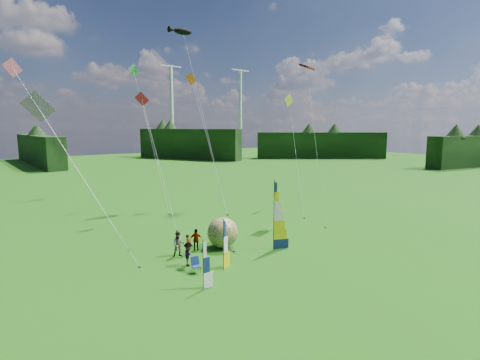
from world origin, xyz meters
TOP-DOWN VIEW (x-y plane):
  - ground at (0.00, 0.00)m, footprint 220.00×220.00m
  - treeline_ring at (0.00, 0.00)m, footprint 210.00×210.00m
  - turbine_left at (70.00, 95.00)m, footprint 8.00×1.20m
  - turbine_right at (45.00, 102.00)m, footprint 8.00×1.20m
  - feather_banner_main at (1.36, 2.80)m, footprint 1.33×0.66m
  - side_banner_left at (-4.13, 1.75)m, footprint 0.91×0.40m
  - side_banner_far at (-6.80, 0.03)m, footprint 0.85×0.12m
  - bol_inflatable at (-1.51, 5.56)m, footprint 3.17×3.17m
  - spectator_a at (-4.50, 5.73)m, footprint 0.67×0.62m
  - spectator_b at (-5.26, 5.82)m, footprint 1.01×0.79m
  - spectator_c at (-5.64, 3.77)m, footprint 0.97×1.09m
  - spectator_d at (-3.52, 6.23)m, footprint 1.02×0.95m
  - camp_chair at (-5.87, 2.39)m, footprint 0.72×0.72m
  - kite_whale at (5.78, 19.63)m, footprint 5.80×14.26m
  - kite_rainbow_delta at (-9.78, 12.97)m, footprint 10.20×12.52m
  - kite_parafoil at (10.72, 6.90)m, footprint 9.13×11.05m
  - small_kite_red at (-1.99, 15.61)m, footprint 5.83×10.28m
  - small_kite_orange at (5.64, 18.42)m, footprint 5.26×11.99m
  - small_kite_yellow at (12.91, 11.60)m, footprint 8.20×10.48m
  - small_kite_pink at (-11.18, 9.16)m, footprint 10.52×11.53m
  - small_kite_green at (0.57, 22.81)m, footprint 5.69×12.44m

SIDE VIEW (x-z plane):
  - ground at x=0.00m, z-range 0.00..0.00m
  - camp_chair at x=-5.87m, z-range 0.00..1.05m
  - spectator_a at x=-4.50m, z-range 0.00..1.54m
  - spectator_c at x=-5.64m, z-range 0.00..1.66m
  - spectator_d at x=-3.52m, z-range 0.00..1.69m
  - spectator_b at x=-5.26m, z-range 0.00..1.86m
  - bol_inflatable at x=-1.51m, z-range 0.00..2.42m
  - side_banner_far at x=-6.80m, z-range 0.00..2.83m
  - side_banner_left at x=-4.13m, z-range 0.00..3.33m
  - feather_banner_main at x=1.36m, z-range 0.00..5.25m
  - treeline_ring at x=0.00m, z-range 0.00..8.00m
  - kite_rainbow_delta at x=-9.78m, z-range 0.00..13.15m
  - small_kite_red at x=-1.99m, z-range 0.00..13.44m
  - small_kite_yellow at x=12.91m, z-range 0.00..13.84m
  - small_kite_pink at x=-11.18m, z-range 0.00..14.52m
  - small_kite_orange at x=5.64m, z-range 0.00..16.41m
  - small_kite_green at x=0.57m, z-range 0.00..17.51m
  - kite_parafoil at x=10.72m, z-range 0.00..17.72m
  - kite_whale at x=5.78m, z-range 0.00..22.62m
  - turbine_left at x=70.00m, z-range 0.00..30.00m
  - turbine_right at x=45.00m, z-range 0.00..30.00m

